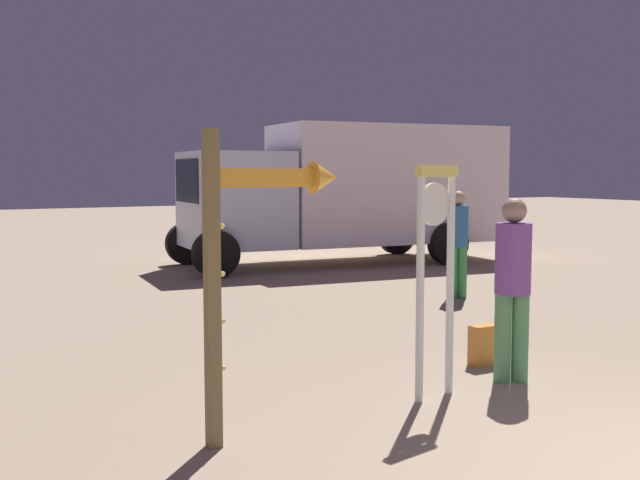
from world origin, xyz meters
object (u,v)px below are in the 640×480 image
(person_near_clock, at_px, (513,280))
(box_truck_near, at_px, (354,188))
(person_distant, at_px, (458,239))
(arrow_sign, at_px, (258,236))
(backpack, at_px, (484,345))
(standing_clock, at_px, (435,256))

(person_near_clock, distance_m, box_truck_near, 9.67)
(box_truck_near, bearing_deg, person_near_clock, -113.43)
(person_distant, distance_m, box_truck_near, 5.00)
(person_near_clock, bearing_deg, person_distant, 56.04)
(person_near_clock, distance_m, person_distant, 4.86)
(arrow_sign, bearing_deg, backpack, 15.75)
(backpack, relative_size, person_distant, 0.25)
(backpack, distance_m, box_truck_near, 9.10)
(standing_clock, bearing_deg, backpack, 29.23)
(standing_clock, relative_size, person_near_clock, 1.17)
(backpack, distance_m, person_distant, 4.28)
(backpack, bearing_deg, standing_clock, -150.77)
(standing_clock, distance_m, backpack, 1.71)
(standing_clock, xyz_separation_m, box_truck_near, (4.79, 8.89, 0.36))
(arrow_sign, height_order, person_near_clock, arrow_sign)
(person_near_clock, distance_m, backpack, 1.02)
(backpack, xyz_separation_m, person_distant, (2.49, 3.40, 0.74))
(standing_clock, height_order, backpack, standing_clock)
(person_near_clock, xyz_separation_m, backpack, (0.22, 0.62, -0.78))
(backpack, relative_size, box_truck_near, 0.06)
(standing_clock, distance_m, box_truck_near, 10.10)
(person_distant, xyz_separation_m, box_truck_near, (1.13, 4.83, 0.68))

